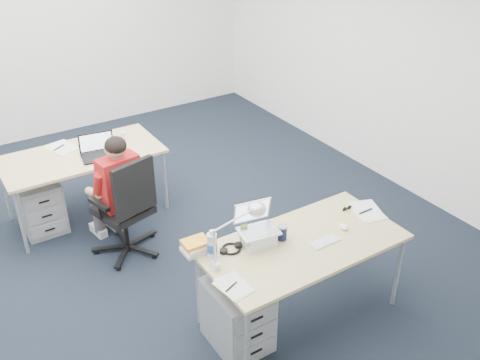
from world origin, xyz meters
name	(u,v)px	position (x,y,z in m)	size (l,w,h in m)	color
floor	(163,262)	(0.00, 0.00, 0.00)	(7.00, 7.00, 0.00)	black
room	(148,91)	(0.00, 0.00, 1.71)	(6.02, 7.02, 2.80)	white
desk_near	(303,247)	(0.66, -1.24, 0.68)	(1.60, 0.80, 0.73)	tan
desk_far	(82,158)	(-0.30, 1.19, 0.68)	(1.60, 0.80, 0.73)	tan
office_chair	(127,226)	(-0.20, 0.32, 0.30)	(0.80, 0.80, 1.05)	black
seated_person	(114,191)	(-0.22, 0.49, 0.61)	(0.41, 0.68, 1.21)	#B11B19
drawer_pedestal_near	(237,315)	(0.06, -1.22, 0.28)	(0.40, 0.50, 0.55)	#9DA0A2
drawer_pedestal_far	(40,205)	(-0.79, 1.20, 0.28)	(0.40, 0.50, 0.55)	#9DA0A2
silver_laptop	(259,226)	(0.36, -1.06, 0.89)	(0.30, 0.24, 0.32)	silver
wireless_keyboard	(325,242)	(0.80, -1.32, 0.74)	(0.24, 0.10, 0.01)	white
computer_mouse	(343,227)	(1.05, -1.26, 0.75)	(0.06, 0.09, 0.03)	white
headphones	(231,248)	(0.14, -1.01, 0.75)	(0.19, 0.15, 0.03)	black
can_koozie	(282,232)	(0.55, -1.11, 0.79)	(0.08, 0.08, 0.13)	#151B42
water_bottle	(212,244)	(-0.03, -1.02, 0.85)	(0.08, 0.08, 0.24)	silver
bear_figurine	(244,233)	(0.28, -0.97, 0.81)	(0.08, 0.06, 0.16)	#3C741E
book_stack	(196,246)	(-0.09, -0.89, 0.78)	(0.21, 0.16, 0.10)	silver
cordless_phone	(211,244)	(0.01, -0.95, 0.80)	(0.04, 0.02, 0.14)	black
papers_left	(233,287)	(-0.07, -1.38, 0.73)	(0.18, 0.26, 0.01)	#FFFC93
papers_right	(367,211)	(1.39, -1.19, 0.74)	(0.22, 0.31, 0.01)	#FFFC93
sunglasses	(347,208)	(1.27, -1.07, 0.74)	(0.10, 0.05, 0.02)	black
desk_lamp	(231,236)	(0.07, -1.14, 0.96)	(0.40, 0.15, 0.46)	silver
dark_laptop	(98,146)	(-0.17, 1.00, 0.86)	(0.34, 0.33, 0.25)	black
far_cup	(123,136)	(0.20, 1.27, 0.77)	(0.06, 0.06, 0.09)	white
far_papers	(61,148)	(-0.44, 1.41, 0.73)	(0.22, 0.32, 0.01)	white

